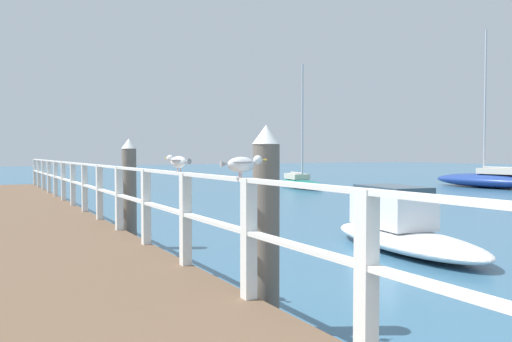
% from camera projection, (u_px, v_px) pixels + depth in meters
% --- Properties ---
extents(pier_deck, '(2.77, 24.29, 0.50)m').
position_uv_depth(pier_deck, '(25.00, 226.00, 11.10)').
color(pier_deck, brown).
rests_on(pier_deck, ground_plane).
extents(pier_railing, '(0.12, 22.81, 1.15)m').
position_uv_depth(pier_railing, '(84.00, 182.00, 11.71)').
color(pier_railing, silver).
rests_on(pier_railing, pier_deck).
extents(dock_piling_near, '(0.29, 0.29, 2.17)m').
position_uv_depth(dock_piling_near, '(266.00, 228.00, 5.14)').
color(dock_piling_near, '#6B6056').
rests_on(dock_piling_near, ground_plane).
extents(dock_piling_far, '(0.29, 0.29, 2.17)m').
position_uv_depth(dock_piling_far, '(129.00, 193.00, 9.71)').
color(dock_piling_far, '#6B6056').
rests_on(dock_piling_far, ground_plane).
extents(seagull_foreground, '(0.48, 0.20, 0.21)m').
position_uv_depth(seagull_foreground, '(242.00, 164.00, 4.79)').
color(seagull_foreground, white).
rests_on(seagull_foreground, pier_railing).
extents(seagull_background, '(0.24, 0.47, 0.21)m').
position_uv_depth(seagull_background, '(178.00, 161.00, 6.26)').
color(seagull_background, white).
rests_on(seagull_background, pier_railing).
extents(boat_0, '(2.53, 6.64, 8.66)m').
position_uv_depth(boat_0, '(490.00, 179.00, 27.01)').
color(boat_0, navy).
rests_on(boat_0, ground_plane).
extents(boat_1, '(2.89, 5.53, 6.76)m').
position_uv_depth(boat_1, '(300.00, 182.00, 27.42)').
color(boat_1, '#197266').
rests_on(boat_1, ground_plane).
extents(boat_4, '(2.18, 4.39, 1.23)m').
position_uv_depth(boat_4, '(401.00, 229.00, 9.67)').
color(boat_4, white).
rests_on(boat_4, ground_plane).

